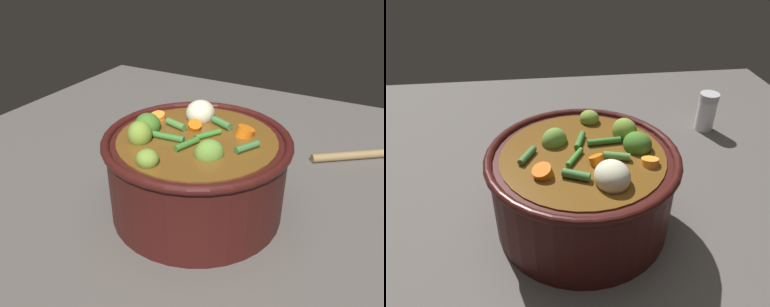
# 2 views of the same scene
# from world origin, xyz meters

# --- Properties ---
(ground_plane) EXTENTS (1.10, 1.10, 0.00)m
(ground_plane) POSITION_xyz_m (0.00, 0.00, 0.00)
(ground_plane) COLOR #514C47
(cooking_pot) EXTENTS (0.26, 0.26, 0.14)m
(cooking_pot) POSITION_xyz_m (0.00, 0.00, 0.06)
(cooking_pot) COLOR #38110F
(cooking_pot) RESTS_ON ground_plane
(salt_shaker) EXTENTS (0.04, 0.04, 0.08)m
(salt_shaker) POSITION_xyz_m (-0.24, 0.29, 0.04)
(salt_shaker) COLOR silver
(salt_shaker) RESTS_ON ground_plane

